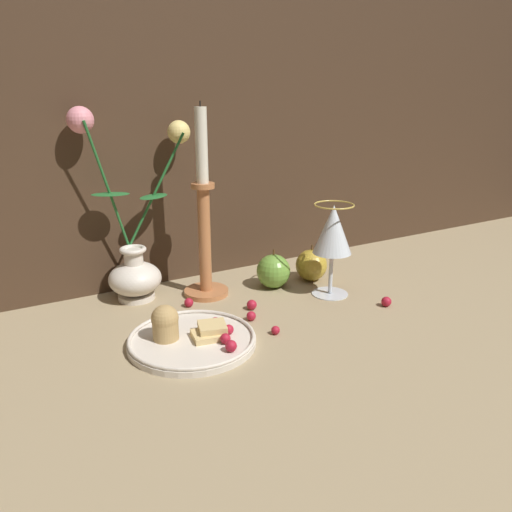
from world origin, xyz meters
The scene contains 12 objects.
ground_plane centered at (0.00, 0.00, 0.00)m, with size 2.40×2.40×0.00m, color #9E8966.
vase centered at (-0.15, 0.17, 0.10)m, with size 0.23×0.10×0.37m.
plate_with_pastries centered at (-0.14, -0.06, 0.01)m, with size 0.21×0.21×0.07m.
wine_glass centered at (0.19, -0.01, 0.13)m, with size 0.08×0.08×0.19m.
candlestick centered at (-0.03, 0.12, 0.14)m, with size 0.09×0.09×0.38m.
apple_beside_vase centered at (0.20, 0.08, 0.03)m, with size 0.07×0.07×0.08m.
apple_near_glass centered at (0.11, 0.08, 0.04)m, with size 0.07×0.07×0.08m.
berry_near_plate centered at (0.01, 0.01, 0.01)m, with size 0.02×0.02×0.02m, color #AD192D.
berry_front_center centered at (0.00, -0.10, 0.01)m, with size 0.01×0.01×0.01m, color #AD192D.
berry_by_glass_stem centered at (-0.01, -0.04, 0.01)m, with size 0.02×0.02×0.02m, color #AD192D.
berry_under_candlestick centered at (0.25, -0.11, 0.01)m, with size 0.02×0.02×0.02m, color #AD192D.
berry_far_right centered at (-0.08, 0.08, 0.01)m, with size 0.02×0.02×0.02m, color #AD192D.
Camera 1 is at (-0.41, -0.75, 0.39)m, focal length 35.00 mm.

